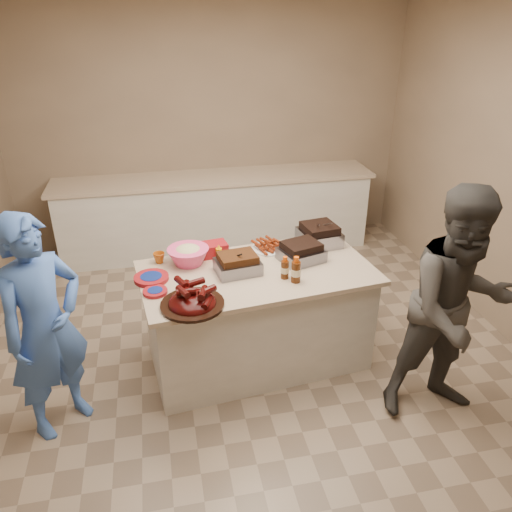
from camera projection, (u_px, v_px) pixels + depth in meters
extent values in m
cube|color=#47230F|center=(238.00, 272.00, 3.74)|extent=(0.35, 0.29, 0.10)
cube|color=black|center=(301.00, 260.00, 3.92)|extent=(0.38, 0.34, 0.10)
cube|color=gray|center=(319.00, 244.00, 4.18)|extent=(0.35, 0.35, 0.12)
cylinder|color=silver|center=(269.00, 249.00, 4.10)|extent=(0.38, 0.38, 0.05)
cube|color=#CF8805|center=(322.00, 239.00, 4.27)|extent=(0.30, 0.23, 0.07)
cylinder|color=#441F0A|center=(295.00, 282.00, 3.62)|extent=(0.08, 0.08, 0.20)
cylinder|color=#441F0A|center=(285.00, 278.00, 3.67)|extent=(0.06, 0.06, 0.17)
cylinder|color=#FDAB08|center=(219.00, 260.00, 3.93)|extent=(0.05, 0.05, 0.13)
imported|color=silver|center=(250.00, 261.00, 3.92)|extent=(0.13, 0.05, 0.13)
cylinder|color=maroon|center=(152.00, 280.00, 3.64)|extent=(0.28, 0.28, 0.03)
cylinder|color=maroon|center=(155.00, 293.00, 3.48)|extent=(0.19, 0.19, 0.02)
imported|color=#AE5411|center=(160.00, 263.00, 3.89)|extent=(0.10, 0.09, 0.09)
cube|color=maroon|center=(214.00, 255.00, 4.01)|extent=(0.23, 0.18, 0.10)
imported|color=#416CC3|center=(67.00, 419.00, 3.53)|extent=(1.48, 1.55, 0.38)
imported|color=#43413C|center=(436.00, 405.00, 3.66)|extent=(0.85, 1.70, 0.64)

